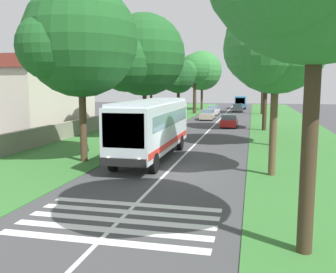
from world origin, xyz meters
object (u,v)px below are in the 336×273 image
object	(u,v)px
roadside_tree_left_4	(142,58)
trailing_car_2	(213,111)
roadside_tree_left_2	(201,72)
utility_pole	(151,89)
roadside_tree_left_1	(194,70)
roadside_tree_left_3	(177,78)
roadside_tree_left_0	(81,43)
roadside_tree_right_3	(275,58)
trailing_car_0	(229,121)
roadside_building	(29,95)
trailing_car_1	(208,115)
coach_bus	(152,125)
trailing_minibus_0	(241,101)
roadside_tree_right_0	(265,56)
trailing_car_3	(238,108)
roadside_tree_right_4	(273,46)
roadside_tree_right_1	(263,64)

from	to	relation	value
roadside_tree_left_4	trailing_car_2	bearing A→B (deg)	-7.64
roadside_tree_left_2	utility_pole	size ratio (longest dim) A/B	1.35
trailing_car_2	roadside_tree_left_1	world-z (taller)	roadside_tree_left_1
roadside_tree_left_1	roadside_tree_left_3	bearing A→B (deg)	177.85
roadside_tree_left_0	roadside_tree_left_2	bearing A→B (deg)	-0.62
roadside_tree_left_0	roadside_tree_right_3	distance (m)	14.50
trailing_car_0	roadside_building	distance (m)	21.48
trailing_car_1	roadside_tree_right_3	xyz separation A→B (m)	(-21.37, -7.52, 6.08)
coach_bus	trailing_minibus_0	bearing A→B (deg)	-4.06
roadside_tree_right_0	trailing_car_3	bearing A→B (deg)	7.48
trailing_minibus_0	utility_pole	distance (m)	41.70
roadside_tree_left_2	roadside_tree_right_0	size ratio (longest dim) A/B	1.02
roadside_building	coach_bus	bearing A→B (deg)	-124.11
coach_bus	roadside_tree_right_4	size ratio (longest dim) A/B	1.19
trailing_car_3	roadside_tree_right_4	bearing A→B (deg)	-175.83
roadside_tree_left_1	roadside_tree_left_4	size ratio (longest dim) A/B	0.89
roadside_tree_left_2	trailing_car_3	bearing A→B (deg)	-111.92
utility_pole	roadside_tree_right_1	bearing A→B (deg)	-22.21
roadside_tree_left_4	trailing_car_3	bearing A→B (deg)	-11.45
roadside_tree_left_1	trailing_car_1	bearing A→B (deg)	-160.95
trailing_car_3	roadside_tree_left_0	bearing A→B (deg)	170.88
trailing_car_3	roadside_tree_left_4	world-z (taller)	roadside_tree_left_4
coach_bus	roadside_tree_left_2	distance (m)	48.53
coach_bus	trailing_minibus_0	size ratio (longest dim) A/B	1.86
roadside_tree_left_0	utility_pole	size ratio (longest dim) A/B	1.30
roadside_tree_left_3	roadside_tree_left_4	distance (m)	17.56
trailing_car_2	trailing_minibus_0	xyz separation A→B (m)	(16.42, -3.74, 0.88)
trailing_car_0	roadside_tree_right_3	size ratio (longest dim) A/B	0.44
trailing_car_3	roadside_tree_left_4	xyz separation A→B (m)	(-35.54, 7.20, 6.45)
trailing_minibus_0	utility_pole	bearing A→B (deg)	169.84
trailing_car_2	roadside_tree_left_0	xyz separation A→B (m)	(-38.88, 4.03, 6.49)
trailing_car_1	coach_bus	bearing A→B (deg)	179.63
roadside_tree_left_0	trailing_car_2	bearing A→B (deg)	-5.91
roadside_tree_left_2	roadside_tree_right_0	world-z (taller)	roadside_tree_left_2
trailing_car_3	roadside_tree_left_3	bearing A→B (deg)	157.60
trailing_minibus_0	roadside_tree_right_1	distance (m)	15.67
roadside_tree_right_1	roadside_tree_right_4	distance (m)	42.99
trailing_minibus_0	roadside_tree_right_0	distance (m)	37.23
trailing_car_2	roadside_tree_left_4	xyz separation A→B (m)	(-27.41, 3.68, 6.45)
trailing_car_0	trailing_car_1	world-z (taller)	same
roadside_tree_left_1	roadside_tree_right_4	bearing A→B (deg)	-165.85
trailing_car_1	trailing_minibus_0	size ratio (longest dim) A/B	0.72
trailing_car_2	roadside_building	xyz separation A→B (m)	(-26.63, 15.65, 3.01)
trailing_minibus_0	roadside_tree_left_0	xyz separation A→B (m)	(-55.30, 7.77, 5.61)
coach_bus	utility_pole	xyz separation A→B (m)	(12.66, 3.54, 2.13)
trailing_car_0	coach_bus	bearing A→B (deg)	169.49
trailing_minibus_0	roadside_tree_left_3	bearing A→B (deg)	163.80
trailing_minibus_0	trailing_car_0	bearing A→B (deg)	179.73
trailing_minibus_0	roadside_tree_left_3	size ratio (longest dim) A/B	0.74
roadside_tree_right_3	roadside_tree_left_2	bearing A→B (deg)	15.10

